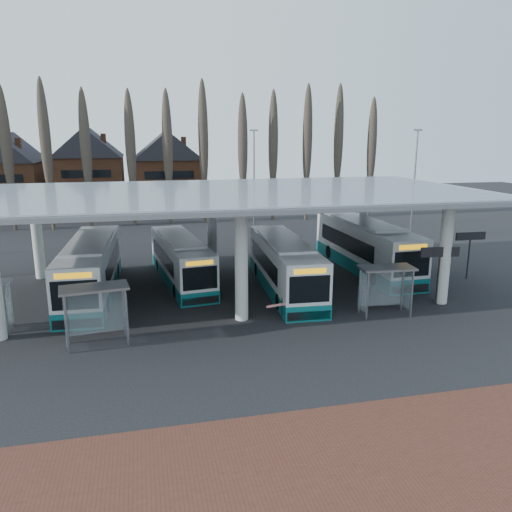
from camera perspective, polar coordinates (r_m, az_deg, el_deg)
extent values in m
plane|color=black|center=(24.82, -0.49, -9.21)|extent=(140.00, 140.00, 0.00)
cube|color=#552E22|center=(14.96, 10.73, -26.69)|extent=(70.00, 10.00, 0.03)
cylinder|color=silver|center=(37.12, -23.74, 2.18)|extent=(0.70, 0.70, 6.00)
cylinder|color=silver|center=(26.17, -1.68, -1.06)|extent=(0.70, 0.70, 6.00)
cylinder|color=silver|center=(36.78, -5.06, 3.19)|extent=(0.70, 0.70, 6.00)
cylinder|color=silver|center=(30.78, 20.79, 0.28)|extent=(0.70, 0.70, 6.00)
cylinder|color=silver|center=(40.19, 12.17, 3.83)|extent=(0.70, 0.70, 6.00)
cube|color=gray|center=(30.92, -3.75, 7.32)|extent=(32.00, 16.00, 0.12)
cube|color=silver|center=(30.91, -3.75, 7.45)|extent=(31.50, 15.50, 0.04)
cone|color=#473D33|center=(56.90, -26.66, 9.82)|extent=(0.36, 0.36, 14.50)
ellipsoid|color=#473D33|center=(56.86, -26.85, 11.56)|extent=(1.10, 1.10, 11.02)
cone|color=#473D33|center=(56.12, -22.64, 10.18)|extent=(0.36, 0.36, 14.50)
ellipsoid|color=#473D33|center=(56.07, -22.80, 11.95)|extent=(1.10, 1.10, 11.02)
cone|color=#473D33|center=(55.62, -18.51, 10.49)|extent=(0.36, 0.36, 14.50)
ellipsoid|color=#473D33|center=(55.57, -18.65, 12.28)|extent=(1.10, 1.10, 11.02)
cone|color=#473D33|center=(55.39, -14.33, 10.76)|extent=(0.36, 0.36, 14.50)
ellipsoid|color=#473D33|center=(55.35, -14.43, 12.55)|extent=(1.10, 1.10, 11.02)
cone|color=#473D33|center=(55.46, -10.12, 10.97)|extent=(0.36, 0.36, 14.50)
ellipsoid|color=#473D33|center=(55.41, -10.20, 12.76)|extent=(1.10, 1.10, 11.02)
cone|color=#473D33|center=(55.82, -5.94, 11.12)|extent=(0.36, 0.36, 14.50)
ellipsoid|color=#473D33|center=(55.77, -5.99, 12.90)|extent=(1.10, 1.10, 11.02)
cone|color=#473D33|center=(56.45, -1.84, 11.21)|extent=(0.36, 0.36, 14.50)
ellipsoid|color=#473D33|center=(56.41, -1.85, 12.98)|extent=(1.10, 1.10, 11.02)
cone|color=#473D33|center=(57.36, 2.16, 11.25)|extent=(0.36, 0.36, 14.50)
ellipsoid|color=#473D33|center=(57.32, 2.18, 12.98)|extent=(1.10, 1.10, 11.02)
cone|color=#473D33|center=(58.53, 6.02, 11.23)|extent=(0.36, 0.36, 14.50)
ellipsoid|color=#473D33|center=(58.49, 6.06, 12.93)|extent=(1.10, 1.10, 11.02)
cone|color=#473D33|center=(59.94, 9.71, 11.17)|extent=(0.36, 0.36, 14.50)
ellipsoid|color=#473D33|center=(59.90, 9.78, 12.83)|extent=(1.10, 1.10, 11.02)
cone|color=#473D33|center=(61.59, 13.22, 11.07)|extent=(0.36, 0.36, 14.50)
ellipsoid|color=#473D33|center=(61.54, 13.31, 12.69)|extent=(1.10, 1.10, 11.02)
cube|color=brown|center=(68.41, -26.29, 7.10)|extent=(8.00, 10.00, 7.00)
pyramid|color=black|center=(68.14, -26.92, 12.94)|extent=(8.30, 10.30, 3.50)
cube|color=brown|center=(66.89, -18.30, 7.70)|extent=(8.00, 10.00, 7.00)
pyramid|color=black|center=(66.61, -18.75, 13.69)|extent=(8.30, 10.30, 3.50)
cube|color=brown|center=(66.70, -10.08, 8.16)|extent=(8.00, 10.00, 7.00)
pyramid|color=black|center=(66.43, -10.33, 14.17)|extent=(8.30, 10.30, 3.50)
cylinder|color=slate|center=(49.77, -0.23, 8.29)|extent=(0.16, 0.16, 10.00)
cube|color=slate|center=(49.56, -0.24, 14.18)|extent=(0.80, 0.15, 0.15)
cylinder|color=slate|center=(49.35, 17.60, 7.62)|extent=(0.16, 0.16, 10.00)
cube|color=slate|center=(49.13, 18.04, 13.53)|extent=(0.80, 0.15, 0.15)
cube|color=silver|center=(32.31, -18.37, -1.07)|extent=(3.06, 12.25, 2.84)
cube|color=#0C5D60|center=(32.67, -18.19, -3.39)|extent=(3.08, 12.27, 0.91)
cube|color=silver|center=(31.99, -18.57, 1.48)|extent=(2.61, 7.38, 0.18)
cube|color=black|center=(32.78, -18.28, -0.67)|extent=(2.97, 8.85, 1.11)
cube|color=black|center=(26.53, -20.01, -4.23)|extent=(2.27, 0.15, 1.52)
cube|color=black|center=(38.15, -17.25, 1.35)|extent=(2.20, 0.15, 1.22)
cube|color=orange|center=(26.26, -20.19, -2.12)|extent=(1.81, 0.12, 0.30)
cube|color=black|center=(27.03, -19.75, -7.29)|extent=(2.46, 0.18, 0.51)
cylinder|color=black|center=(29.23, -21.40, -5.58)|extent=(0.32, 0.98, 0.97)
cylinder|color=black|center=(28.87, -16.82, -5.45)|extent=(0.32, 0.98, 0.97)
cylinder|color=black|center=(36.21, -19.35, -1.79)|extent=(0.32, 0.98, 0.97)
cylinder|color=black|center=(35.92, -15.66, -1.64)|extent=(0.32, 0.98, 0.97)
cube|color=silver|center=(33.86, -8.56, -0.20)|extent=(3.58, 11.03, 2.53)
cube|color=#0C5D60|center=(34.17, -8.49, -2.19)|extent=(3.60, 11.05, 0.81)
cube|color=silver|center=(33.58, -8.64, 1.97)|extent=(2.83, 6.70, 0.16)
cube|color=black|center=(34.27, -8.72, 0.11)|extent=(3.25, 8.02, 0.99)
cube|color=black|center=(28.75, -6.42, -2.54)|extent=(2.02, 0.30, 1.35)
cube|color=black|center=(39.03, -10.15, 1.71)|extent=(1.95, 0.29, 1.08)
cube|color=orange|center=(28.51, -6.47, -0.80)|extent=(1.61, 0.24, 0.27)
cube|color=black|center=(29.16, -6.35, -5.09)|extent=(2.18, 0.33, 0.45)
cylinder|color=black|center=(30.75, -9.12, -3.96)|extent=(0.35, 0.89, 0.87)
cylinder|color=black|center=(31.17, -5.34, -3.60)|extent=(0.35, 0.89, 0.87)
cylinder|color=black|center=(37.00, -11.05, -1.02)|extent=(0.35, 0.89, 0.87)
cylinder|color=black|center=(37.36, -7.90, -0.76)|extent=(0.35, 0.89, 0.87)
cube|color=silver|center=(31.70, 3.26, -0.77)|extent=(3.14, 11.86, 2.74)
cube|color=#0C5D60|center=(32.05, 3.22, -3.06)|extent=(3.16, 11.88, 0.88)
cube|color=silver|center=(31.38, 3.29, 1.74)|extent=(2.63, 7.16, 0.18)
cube|color=black|center=(32.14, 3.06, -0.39)|extent=(3.00, 8.58, 1.08)
cube|color=black|center=(26.24, 6.14, -3.80)|extent=(2.20, 0.18, 1.47)
cube|color=black|center=(37.25, 1.23, 1.58)|extent=(2.12, 0.18, 1.17)
cube|color=orange|center=(25.96, 6.19, -1.74)|extent=(1.75, 0.14, 0.29)
cube|color=black|center=(26.72, 6.05, -6.80)|extent=(2.37, 0.21, 0.49)
cylinder|color=black|center=(28.35, 2.68, -5.24)|extent=(0.33, 0.95, 0.94)
cylinder|color=black|center=(28.90, 7.08, -4.96)|extent=(0.33, 0.95, 0.94)
cylinder|color=black|center=(35.05, 0.17, -1.52)|extent=(0.33, 0.95, 0.94)
cylinder|color=black|center=(35.50, 3.76, -1.36)|extent=(0.33, 0.95, 0.94)
cube|color=silver|center=(37.41, 12.40, 1.41)|extent=(2.90, 12.83, 2.98)
cube|color=#0C5D60|center=(37.73, 12.29, -0.73)|extent=(2.92, 12.85, 0.96)
cube|color=silver|center=(37.12, 12.52, 3.74)|extent=(2.55, 7.71, 0.19)
cube|color=black|center=(37.86, 12.05, 1.74)|extent=(2.89, 9.25, 1.17)
cube|color=black|center=(31.96, 17.38, -0.88)|extent=(2.39, 0.10, 1.60)
cube|color=black|center=(43.09, 8.71, 3.31)|extent=(2.31, 0.10, 1.28)
cube|color=orange|center=(31.72, 17.52, 0.99)|extent=(1.90, 0.08, 0.32)
cube|color=black|center=(32.39, 17.17, -3.61)|extent=(2.58, 0.12, 0.53)
cylinder|color=black|center=(33.70, 13.39, -2.46)|extent=(0.31, 1.03, 1.02)
cylinder|color=black|center=(34.87, 17.00, -2.15)|extent=(0.31, 1.03, 1.02)
cylinder|color=black|center=(40.54, 8.43, 0.48)|extent=(0.31, 1.03, 1.02)
cylinder|color=black|center=(41.51, 11.58, 0.66)|extent=(0.31, 1.03, 1.02)
cube|color=gray|center=(27.67, -26.67, -5.57)|extent=(0.08, 0.08, 2.45)
cube|color=gray|center=(28.67, -26.21, -4.88)|extent=(0.08, 0.08, 2.45)
cube|color=silver|center=(28.14, -26.35, -5.12)|extent=(0.06, 1.08, 1.96)
cube|color=gray|center=(24.07, -20.85, -7.39)|extent=(0.10, 0.10, 2.74)
cube|color=gray|center=(24.16, -14.58, -6.83)|extent=(0.10, 0.10, 2.74)
cube|color=gray|center=(25.21, -20.88, -6.44)|extent=(0.10, 0.10, 2.74)
cube|color=gray|center=(25.29, -14.89, -5.92)|extent=(0.10, 0.10, 2.74)
cube|color=gray|center=(24.21, -18.04, -3.47)|extent=(3.25, 1.94, 0.11)
cube|color=silver|center=(25.25, -17.89, -6.03)|extent=(2.61, 0.40, 2.19)
cube|color=silver|center=(24.62, -21.00, -6.79)|extent=(0.21, 1.20, 2.19)
cube|color=silver|center=(24.71, -14.62, -6.23)|extent=(0.21, 1.20, 2.19)
cube|color=gray|center=(27.22, 12.61, -4.52)|extent=(0.09, 0.09, 2.62)
cube|color=gray|center=(28.23, 17.38, -4.17)|extent=(0.09, 0.09, 2.62)
cube|color=gray|center=(28.24, 11.76, -3.81)|extent=(0.09, 0.09, 2.62)
cube|color=gray|center=(29.22, 16.39, -3.50)|extent=(0.09, 0.09, 2.62)
cube|color=gray|center=(27.83, 14.73, -1.32)|extent=(3.03, 1.66, 0.10)
cube|color=silver|center=(28.74, 14.08, -3.52)|extent=(2.51, 0.21, 2.10)
cube|color=silver|center=(27.70, 12.08, -4.06)|extent=(0.12, 1.15, 2.10)
cube|color=silver|center=(28.73, 16.98, -3.72)|extent=(0.12, 1.15, 2.10)
cylinder|color=black|center=(30.75, 20.07, -2.22)|extent=(0.10, 0.10, 3.35)
cube|color=black|center=(30.41, 20.29, 0.43)|extent=(2.30, 0.38, 0.58)
cylinder|color=black|center=(37.08, 23.12, 0.00)|extent=(0.10, 0.10, 3.20)
cube|color=black|center=(36.80, 23.33, 2.12)|extent=(2.20, 0.17, 0.55)
cube|color=black|center=(27.13, 3.05, -5.94)|extent=(0.08, 0.08, 1.11)
cube|color=red|center=(26.54, 3.36, -5.47)|extent=(2.19, 0.60, 0.10)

